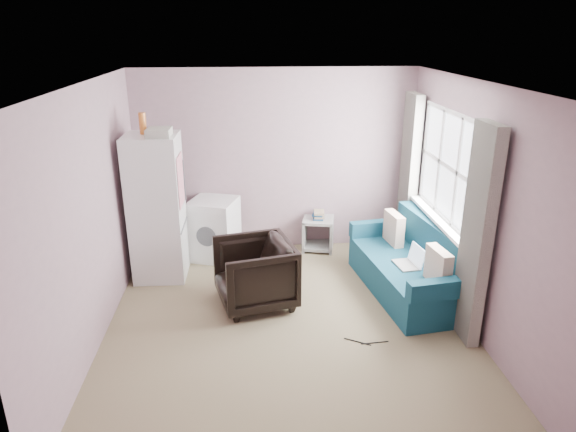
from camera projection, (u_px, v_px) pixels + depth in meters
name	position (u px, v px, depth m)	size (l,w,h in m)	color
room	(290.00, 213.00, 5.07)	(3.84, 4.24, 2.54)	#807154
armchair	(255.00, 270.00, 5.75)	(0.81, 0.76, 0.83)	black
fridge	(157.00, 207.00, 6.26)	(0.65, 0.63, 2.05)	silver
washing_machine	(214.00, 228.00, 6.95)	(0.73, 0.73, 0.82)	silver
side_table	(318.00, 231.00, 7.25)	(0.50, 0.50, 0.57)	gray
sofa	(413.00, 268.00, 6.06)	(1.10, 1.96, 0.83)	navy
window_dressing	(437.00, 200.00, 5.91)	(0.17, 2.62, 2.18)	white
floor_cables	(366.00, 342.00, 5.15)	(0.44, 0.15, 0.01)	black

